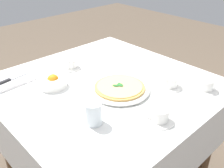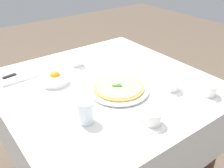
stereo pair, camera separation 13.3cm
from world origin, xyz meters
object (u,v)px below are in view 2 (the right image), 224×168
at_px(pizza_plate, 119,90).
at_px(dinner_knife, 18,73).
at_px(water_glass_back_corner, 86,113).
at_px(coffee_cup_far_left, 76,62).
at_px(napkin_folded, 18,76).
at_px(coffee_cup_right_edge, 172,86).
at_px(menu_card, 141,67).
at_px(citrus_bowl, 55,79).
at_px(coffee_cup_far_right, 209,91).
at_px(coffee_cup_center_back, 152,119).
at_px(pizza, 119,87).

xyz_separation_m(pizza_plate, dinner_knife, (-0.36, 0.47, 0.01)).
bearing_deg(water_glass_back_corner, coffee_cup_far_left, 64.56).
bearing_deg(napkin_folded, dinner_knife, 4.19).
xyz_separation_m(coffee_cup_far_left, dinner_knife, (-0.34, 0.07, -0.00)).
distance_m(napkin_folded, dinner_knife, 0.01).
bearing_deg(napkin_folded, coffee_cup_right_edge, -49.64).
xyz_separation_m(dinner_knife, menu_card, (0.61, -0.37, 0.01)).
bearing_deg(menu_card, coffee_cup_right_edge, 167.23).
height_order(coffee_cup_right_edge, napkin_folded, coffee_cup_right_edge).
relative_size(coffee_cup_right_edge, citrus_bowl, 0.87).
distance_m(coffee_cup_far_right, coffee_cup_right_edge, 0.18).
height_order(coffee_cup_far_left, napkin_folded, coffee_cup_far_left).
relative_size(pizza_plate, menu_card, 3.42).
bearing_deg(citrus_bowl, coffee_cup_far_left, 30.45).
bearing_deg(coffee_cup_far_left, napkin_folded, 168.58).
xyz_separation_m(coffee_cup_far_left, citrus_bowl, (-0.20, -0.12, -0.00)).
xyz_separation_m(coffee_cup_center_back, coffee_cup_far_left, (0.03, 0.69, -0.00)).
relative_size(pizza_plate, coffee_cup_far_right, 2.31).
distance_m(pizza_plate, dinner_knife, 0.59).
distance_m(coffee_cup_far_left, menu_card, 0.40).
bearing_deg(coffee_cup_right_edge, pizza, 145.70).
relative_size(pizza, napkin_folded, 1.15).
xyz_separation_m(pizza, coffee_cup_far_right, (0.33, -0.30, 0.00)).
bearing_deg(napkin_folded, water_glass_back_corner, -83.50).
distance_m(pizza_plate, coffee_cup_far_right, 0.45).
height_order(pizza, water_glass_back_corner, water_glass_back_corner).
height_order(coffee_cup_right_edge, water_glass_back_corner, water_glass_back_corner).
bearing_deg(pizza, dinner_knife, 127.75).
distance_m(pizza, napkin_folded, 0.59).
bearing_deg(dinner_knife, menu_card, -38.40).
relative_size(coffee_cup_right_edge, menu_card, 1.46).
relative_size(pizza_plate, water_glass_back_corner, 3.04).
xyz_separation_m(coffee_cup_far_right, coffee_cup_far_left, (-0.36, 0.69, -0.00)).
xyz_separation_m(coffee_cup_center_back, citrus_bowl, (-0.17, 0.57, -0.00)).
height_order(coffee_cup_center_back, coffee_cup_right_edge, same).
bearing_deg(dinner_knife, coffee_cup_far_left, -18.97).
bearing_deg(coffee_cup_center_back, napkin_folded, 112.36).
bearing_deg(coffee_cup_right_edge, coffee_cup_far_left, 114.26).
bearing_deg(menu_card, dinner_knife, 51.17).
xyz_separation_m(pizza_plate, napkin_folded, (-0.36, 0.47, -0.00)).
distance_m(pizza, coffee_cup_far_left, 0.40).
xyz_separation_m(napkin_folded, dinner_knife, (0.00, 0.00, 0.01)).
height_order(coffee_cup_center_back, napkin_folded, coffee_cup_center_back).
bearing_deg(pizza_plate, dinner_knife, 127.75).
distance_m(pizza_plate, napkin_folded, 0.59).
xyz_separation_m(pizza, citrus_bowl, (-0.22, 0.28, 0.00)).
distance_m(pizza, dinner_knife, 0.59).
height_order(pizza, coffee_cup_far_left, coffee_cup_far_left).
bearing_deg(water_glass_back_corner, coffee_cup_center_back, -40.45).
bearing_deg(dinner_knife, napkin_folded, 180.00).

